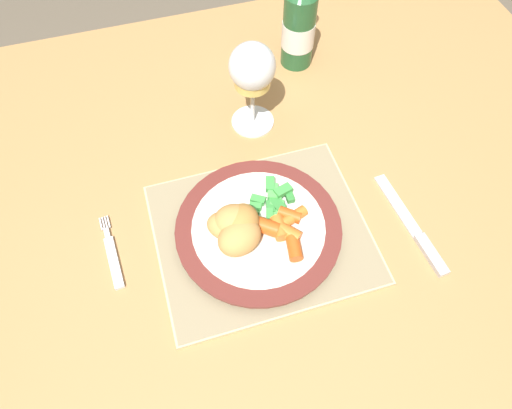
{
  "coord_description": "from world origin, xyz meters",
  "views": [
    {
      "loc": [
        -0.14,
        -0.42,
        1.36
      ],
      "look_at": [
        -0.03,
        -0.07,
        0.78
      ],
      "focal_mm": 32.0,
      "sensor_mm": 36.0,
      "label": 1
    }
  ],
  "objects_px": {
    "table_knife": "(416,232)",
    "bottle": "(299,23)",
    "dining_table": "(261,205)",
    "dinner_plate": "(258,229)",
    "fork": "(113,257)",
    "wine_glass": "(252,71)"
  },
  "relations": [
    {
      "from": "table_knife",
      "to": "bottle",
      "type": "bearing_deg",
      "value": 96.32
    },
    {
      "from": "wine_glass",
      "to": "bottle",
      "type": "bearing_deg",
      "value": 45.53
    },
    {
      "from": "table_knife",
      "to": "fork",
      "type": "bearing_deg",
      "value": 168.49
    },
    {
      "from": "table_knife",
      "to": "wine_glass",
      "type": "relative_size",
      "value": 1.15
    },
    {
      "from": "dining_table",
      "to": "dinner_plate",
      "type": "relative_size",
      "value": 5.19
    },
    {
      "from": "dinner_plate",
      "to": "table_knife",
      "type": "bearing_deg",
      "value": -15.91
    },
    {
      "from": "dinner_plate",
      "to": "bottle",
      "type": "distance_m",
      "value": 0.41
    },
    {
      "from": "fork",
      "to": "table_knife",
      "type": "relative_size",
      "value": 0.66
    },
    {
      "from": "fork",
      "to": "table_knife",
      "type": "xyz_separation_m",
      "value": [
        0.45,
        -0.09,
        0.0
      ]
    },
    {
      "from": "dining_table",
      "to": "dinner_plate",
      "type": "distance_m",
      "value": 0.15
    },
    {
      "from": "dinner_plate",
      "to": "table_knife",
      "type": "relative_size",
      "value": 1.31
    },
    {
      "from": "dining_table",
      "to": "table_knife",
      "type": "height_order",
      "value": "table_knife"
    },
    {
      "from": "dinner_plate",
      "to": "table_knife",
      "type": "xyz_separation_m",
      "value": [
        0.23,
        -0.07,
        -0.01
      ]
    },
    {
      "from": "dining_table",
      "to": "wine_glass",
      "type": "distance_m",
      "value": 0.24
    },
    {
      "from": "fork",
      "to": "bottle",
      "type": "bearing_deg",
      "value": 39.13
    },
    {
      "from": "dinner_plate",
      "to": "table_knife",
      "type": "height_order",
      "value": "dinner_plate"
    },
    {
      "from": "dinner_plate",
      "to": "dining_table",
      "type": "bearing_deg",
      "value": 70.0
    },
    {
      "from": "dining_table",
      "to": "dinner_plate",
      "type": "bearing_deg",
      "value": -110.0
    },
    {
      "from": "fork",
      "to": "bottle",
      "type": "relative_size",
      "value": 0.54
    },
    {
      "from": "table_knife",
      "to": "bottle",
      "type": "xyz_separation_m",
      "value": [
        -0.05,
        0.42,
        0.08
      ]
    },
    {
      "from": "wine_glass",
      "to": "table_knife",
      "type": "bearing_deg",
      "value": -58.89
    },
    {
      "from": "dining_table",
      "to": "table_knife",
      "type": "bearing_deg",
      "value": -40.92
    }
  ]
}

